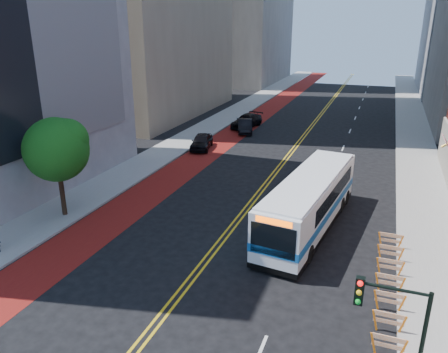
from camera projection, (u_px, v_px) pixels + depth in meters
ground at (175, 300)px, 20.92m from camera, size 160.00×160.00×0.00m
sidewalk_left at (197, 134)px, 51.30m from camera, size 4.00×140.00×0.15m
sidewalk_right at (417, 154)px, 43.47m from camera, size 4.00×140.00×0.15m
bus_lane_paint at (228, 137)px, 50.05m from camera, size 3.60×140.00×0.01m
center_line_inner at (296, 144)px, 47.47m from camera, size 0.14×140.00×0.01m
center_line_outer at (299, 144)px, 47.35m from camera, size 0.14×140.00×0.01m
lane_dashes at (350, 131)px, 52.91m from camera, size 0.14×98.20×0.01m
construction_barriers at (389, 290)px, 20.59m from camera, size 1.42×10.91×1.00m
street_tree at (57, 147)px, 28.27m from camera, size 4.20×4.20×6.70m
traffic_signal at (393, 327)px, 13.49m from camera, size 2.21×0.34×5.07m
transit_bus at (310, 201)px, 27.65m from camera, size 4.33×13.09×3.53m
car_a at (202, 142)px, 45.34m from camera, size 2.75×4.90×1.57m
car_b at (245, 126)px, 52.06m from camera, size 3.06×4.93×1.53m
car_c at (247, 121)px, 54.59m from camera, size 3.22×5.77×1.58m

